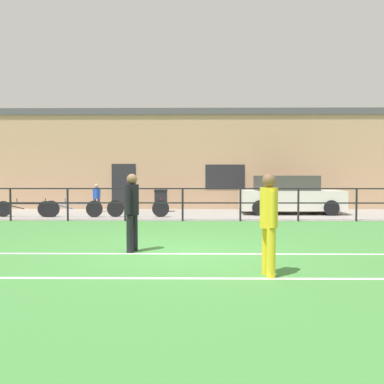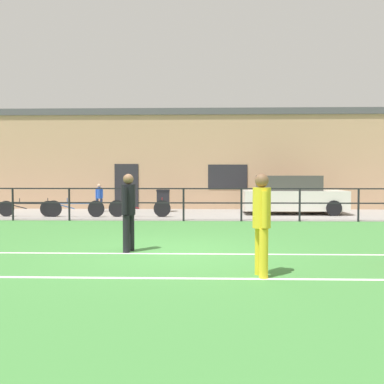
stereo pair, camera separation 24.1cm
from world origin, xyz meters
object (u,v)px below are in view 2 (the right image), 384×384
Objects in this scene: player_goalkeeper at (129,208)px; spectator_child at (99,196)px; bicycle_parked_4 at (27,208)px; trash_bin_0 at (163,201)px; parked_car_red at (292,196)px; bicycle_parked_3 at (139,208)px; bicycle_parked_1 at (75,208)px; player_winger at (262,218)px.

spectator_child is at bearing -148.54° from player_goalkeeper.
trash_bin_0 reaches higher than bicycle_parked_4.
player_goalkeeper is 1.36× the size of spectator_child.
player_goalkeeper is 0.74× the size of bicycle_parked_4.
player_goalkeeper is 10.13m from parked_car_red.
trash_bin_0 is at bearing -174.71° from spectator_child.
bicycle_parked_4 is 2.31× the size of trash_bin_0.
parked_car_red is at bearing 8.49° from bicycle_parked_4.
trash_bin_0 is at bearing -164.59° from player_goalkeeper.
parked_car_red reaches higher than bicycle_parked_3.
bicycle_parked_4 is at bearing 177.11° from bicycle_parked_1.
parked_car_red is at bearing 163.86° from player_goalkeeper.
spectator_child is at bearing 45.60° from bicycle_parked_4.
bicycle_parked_3 reaches higher than bicycle_parked_1.
trash_bin_0 is at bearing 171.25° from parked_car_red.
spectator_child is 3.08m from bicycle_parked_3.
spectator_child is at bearing -178.07° from trash_bin_0.
bicycle_parked_1 is (-0.36, -2.35, -0.35)m from spectator_child.
parked_car_red is at bearing 14.36° from bicycle_parked_3.
bicycle_parked_3 is at bearing 2.20° from bicycle_parked_1.
trash_bin_0 is (2.74, 0.09, -0.20)m from spectator_child.
player_winger is 1.72× the size of trash_bin_0.
player_winger reaches higher than trash_bin_0.
parked_car_red is 6.19m from bicycle_parked_3.
player_goalkeeper is at bearing -120.35° from parked_car_red.
player_winger reaches higher than bicycle_parked_3.
parked_car_red is at bearing -8.75° from trash_bin_0.
player_goalkeeper is 3.29m from player_winger.
bicycle_parked_1 is (-8.41, -1.63, -0.41)m from parked_car_red.
bicycle_parked_3 reaches higher than bicycle_parked_4.
player_goalkeeper reaches higher than trash_bin_0.
player_winger is 12.82m from spectator_child.
player_goalkeeper is 8.88m from bicycle_parked_4.
spectator_child reaches higher than bicycle_parked_3.
player_goalkeeper is 0.73× the size of bicycle_parked_1.
player_winger is 0.70× the size of bicycle_parked_3.
trash_bin_0 is at bearing 38.28° from bicycle_parked_1.
bicycle_parked_4 is (-7.65, 9.35, -0.59)m from player_winger.
player_winger is 11.19m from parked_car_red.
bicycle_parked_1 is at bearing -2.89° from bicycle_parked_4.
spectator_child is at bearing 81.34° from bicycle_parked_1.
player_winger is 12.01m from trash_bin_0.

